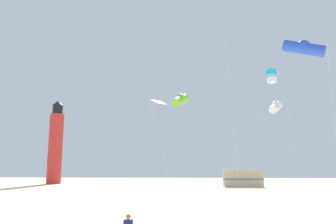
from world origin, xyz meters
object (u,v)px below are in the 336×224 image
kite_tube_blue (304,48)px  kite_tube_white (276,107)px  kite_diamond_rainbow (159,106)px  rv_van_tan (243,178)px  kite_tube_lime (181,100)px  lighthouse_distant (56,144)px  kite_box_cyan (272,76)px

kite_tube_blue → kite_tube_white: kite_tube_blue is taller
kite_diamond_rainbow → rv_van_tan: size_ratio=1.25×
kite_tube_white → rv_van_tan: size_ratio=1.39×
kite_tube_blue → kite_tube_lime: 10.25m
kite_tube_lime → lighthouse_distant: size_ratio=0.55×
kite_tube_lime → rv_van_tan: bearing=72.8°
kite_tube_white → kite_tube_lime: (-8.21, -2.52, 0.21)m
kite_tube_white → kite_tube_lime: bearing=-162.9°
kite_diamond_rainbow → kite_tube_lime: 2.91m
kite_box_cyan → lighthouse_distant: (-34.29, 36.47, -2.91)m
kite_box_cyan → kite_tube_lime: size_ratio=1.23×
lighthouse_distant → kite_tube_lime: bearing=-55.0°
kite_tube_blue → rv_van_tan: (1.61, 36.71, -8.83)m
kite_tube_lime → rv_van_tan: size_ratio=1.42×
kite_tube_blue → kite_box_cyan: 8.03m
lighthouse_distant → kite_diamond_rainbow: bearing=-58.1°
kite_diamond_rainbow → kite_box_cyan: kite_box_cyan is taller
kite_tube_blue → kite_tube_lime: bearing=139.7°
kite_tube_white → rv_van_tan: kite_tube_white is taller
kite_diamond_rainbow → lighthouse_distant: 47.38m
kite_tube_blue → lighthouse_distant: lighthouse_distant is taller
kite_tube_blue → kite_tube_lime: size_ratio=1.19×
kite_diamond_rainbow → kite_tube_white: 10.90m
lighthouse_distant → kite_box_cyan: bearing=-46.8°
kite_tube_blue → kite_tube_white: size_ratio=1.21×
kite_diamond_rainbow → rv_van_tan: kite_diamond_rainbow is taller
kite_box_cyan → lighthouse_distant: size_ratio=0.68×
kite_diamond_rainbow → kite_tube_lime: bearing=56.1°
kite_tube_blue → kite_tube_lime: (-7.71, 6.53, -1.70)m
kite_box_cyan → kite_diamond_rainbow: bearing=-157.9°
kite_tube_blue → rv_van_tan: 37.79m
kite_tube_blue → lighthouse_distant: (-34.25, 44.48, -2.38)m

